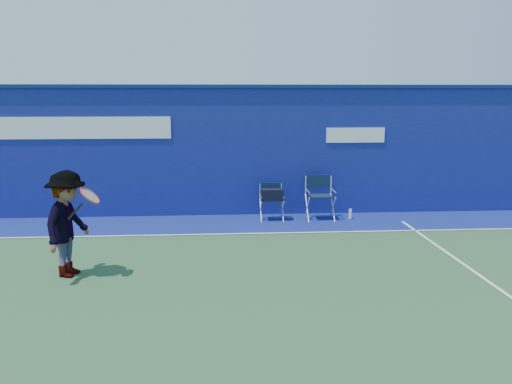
{
  "coord_description": "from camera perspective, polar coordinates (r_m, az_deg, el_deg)",
  "views": [
    {
      "loc": [
        0.34,
        -7.69,
        2.91
      ],
      "look_at": [
        1.06,
        2.6,
        1.0
      ],
      "focal_mm": 38.0,
      "sensor_mm": 36.0,
      "label": 1
    }
  ],
  "objects": [
    {
      "name": "directors_chair_left",
      "position": [
        12.43,
        1.66,
        -1.39
      ],
      "size": [
        0.5,
        0.45,
        0.84
      ],
      "color": "silver",
      "rests_on": "ground"
    },
    {
      "name": "ground",
      "position": [
        8.23,
        -6.21,
        -10.28
      ],
      "size": [
        80.0,
        80.0,
        0.0
      ],
      "primitive_type": "plane",
      "color": "#2C532F",
      "rests_on": "ground"
    },
    {
      "name": "directors_chair_right",
      "position": [
        12.62,
        6.74,
        -1.45
      ],
      "size": [
        0.6,
        0.54,
        1.01
      ],
      "color": "silver",
      "rests_on": "ground"
    },
    {
      "name": "court_lines",
      "position": [
        8.79,
        -6.07,
        -8.83
      ],
      "size": [
        24.0,
        12.0,
        0.01
      ],
      "color": "white",
      "rests_on": "out_of_bounds_strip"
    },
    {
      "name": "out_of_bounds_strip",
      "position": [
        12.15,
        -5.51,
        -3.4
      ],
      "size": [
        24.0,
        1.8,
        0.01
      ],
      "primitive_type": "cube",
      "color": "navy",
      "rests_on": "ground"
    },
    {
      "name": "tennis_player",
      "position": [
        9.09,
        -19.2,
        -3.17
      ],
      "size": [
        1.0,
        1.22,
        1.7
      ],
      "color": "#EA4738",
      "rests_on": "ground"
    },
    {
      "name": "stadium_wall",
      "position": [
        12.96,
        -5.52,
        4.42
      ],
      "size": [
        24.0,
        0.5,
        3.08
      ],
      "color": "navy",
      "rests_on": "ground"
    },
    {
      "name": "water_bottle",
      "position": [
        12.77,
        9.9,
        -2.29
      ],
      "size": [
        0.07,
        0.07,
        0.24
      ],
      "primitive_type": "cylinder",
      "color": "white",
      "rests_on": "ground"
    }
  ]
}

